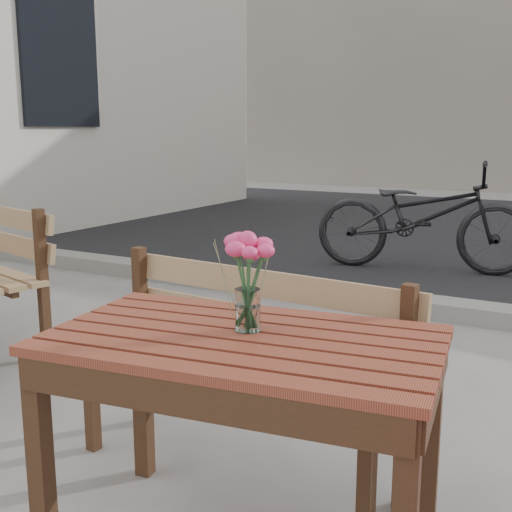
{
  "coord_description": "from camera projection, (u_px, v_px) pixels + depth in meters",
  "views": [
    {
      "loc": [
        0.91,
        -1.32,
        1.27
      ],
      "look_at": [
        0.02,
        0.29,
        0.9
      ],
      "focal_mm": 45.0,
      "sensor_mm": 36.0,
      "label": 1
    }
  ],
  "objects": [
    {
      "name": "main_bench",
      "position": [
        246.0,
        346.0,
        2.36
      ],
      "size": [
        1.31,
        0.48,
        0.8
      ],
      "rotation": [
        0.0,
        0.0,
        -0.08
      ],
      "color": "#9F7F52",
      "rests_on": "ground"
    },
    {
      "name": "street",
      "position": [
        494.0,
        260.0,
        6.16
      ],
      "size": [
        30.0,
        8.12,
        0.12
      ],
      "color": "black",
      "rests_on": "ground"
    },
    {
      "name": "main_table",
      "position": [
        243.0,
        373.0,
        1.85
      ],
      "size": [
        1.19,
        0.8,
        0.69
      ],
      "rotation": [
        0.0,
        0.0,
        0.14
      ],
      "color": "#5B2618",
      "rests_on": "ground"
    },
    {
      "name": "bicycle",
      "position": [
        422.0,
        216.0,
        5.78
      ],
      "size": [
        1.98,
        0.97,
        1.0
      ],
      "primitive_type": "imported",
      "rotation": [
        0.0,
        0.0,
        1.74
      ],
      "color": "black",
      "rests_on": "ground"
    },
    {
      "name": "main_vase",
      "position": [
        248.0,
        269.0,
        1.84
      ],
      "size": [
        0.16,
        0.16,
        0.29
      ],
      "color": "white",
      "rests_on": "main_table"
    }
  ]
}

